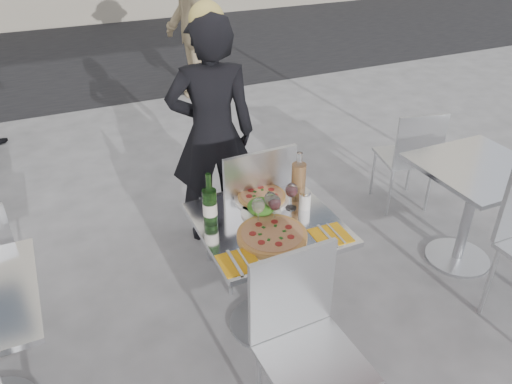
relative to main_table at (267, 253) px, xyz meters
name	(u,v)px	position (x,y,z in m)	size (l,w,h in m)	color
ground	(266,324)	(0.00, 0.00, -0.54)	(80.00, 80.00, 0.00)	#606062
street_asphalt	(94,52)	(0.00, 6.50, -0.54)	(24.00, 5.00, 0.00)	black
main_table	(267,253)	(0.00, 0.00, 0.00)	(0.72, 0.72, 0.75)	#B7BABF
side_table_right	(473,194)	(1.50, 0.00, 0.00)	(0.72, 0.72, 0.75)	#B7BABF
chair_far	(252,203)	(0.10, 0.43, 0.05)	(0.47, 0.48, 1.00)	silver
chair_near	(304,334)	(-0.11, -0.61, 0.02)	(0.44, 0.45, 0.94)	silver
side_chair_rfar	(411,153)	(1.57, 0.71, -0.03)	(0.47, 0.48, 0.86)	silver
woman_diner	(212,135)	(0.06, 1.00, 0.28)	(0.60, 0.39, 1.64)	black
pedestrian_b	(185,18)	(0.83, 4.03, 0.40)	(1.21, 0.69, 1.87)	#907D5D
pizza_near	(272,235)	(-0.04, -0.13, 0.22)	(0.36, 0.36, 0.02)	tan
pizza_far	(262,197)	(0.06, 0.21, 0.23)	(0.31, 0.31, 0.03)	white
salad_plate	(261,208)	(0.00, 0.08, 0.25)	(0.22, 0.22, 0.09)	white
wine_bottle	(210,205)	(-0.28, 0.11, 0.32)	(0.07, 0.07, 0.29)	#295A22
carafe	(298,181)	(0.25, 0.14, 0.33)	(0.08, 0.08, 0.29)	tan
sugar_shaker	(305,200)	(0.24, 0.04, 0.26)	(0.06, 0.06, 0.11)	white
wineglass_white_a	(258,206)	(-0.05, 0.00, 0.32)	(0.07, 0.07, 0.16)	white
wineglass_white_b	(270,200)	(0.03, 0.03, 0.32)	(0.07, 0.07, 0.16)	white
wineglass_red_a	(275,204)	(0.03, -0.01, 0.32)	(0.07, 0.07, 0.16)	white
wineglass_red_b	(292,191)	(0.17, 0.07, 0.32)	(0.07, 0.07, 0.16)	white
napkin_left	(239,262)	(-0.27, -0.25, 0.21)	(0.18, 0.20, 0.01)	#EFAA14
napkin_right	(331,235)	(0.24, -0.24, 0.21)	(0.19, 0.20, 0.01)	#EFAA14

